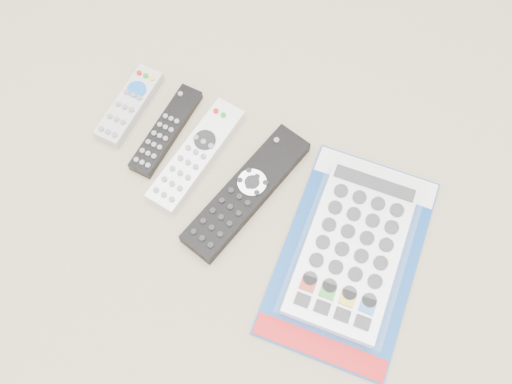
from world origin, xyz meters
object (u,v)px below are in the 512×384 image
at_px(remote_slim_black, 166,131).
at_px(remote_large_black, 246,192).
at_px(jumbo_remote_packaged, 352,249).
at_px(remote_silver_dvd, 196,155).
at_px(remote_small_grey, 129,106).

xyz_separation_m(remote_slim_black, remote_large_black, (0.17, -0.04, 0.00)).
bearing_deg(remote_slim_black, remote_large_black, -12.94).
bearing_deg(jumbo_remote_packaged, remote_large_black, 169.93).
xyz_separation_m(remote_silver_dvd, jumbo_remote_packaged, (0.29, -0.03, 0.01)).
bearing_deg(remote_small_grey, remote_silver_dvd, -13.17).
height_order(remote_small_grey, remote_large_black, remote_large_black).
distance_m(remote_small_grey, remote_large_black, 0.25).
relative_size(remote_silver_dvd, remote_large_black, 0.83).
height_order(remote_small_grey, remote_silver_dvd, same).
relative_size(remote_slim_black, jumbo_remote_packaged, 0.50).
bearing_deg(remote_large_black, remote_silver_dvd, -179.76).
height_order(remote_slim_black, remote_silver_dvd, remote_silver_dvd).
bearing_deg(remote_silver_dvd, jumbo_remote_packaged, -2.02).
height_order(remote_slim_black, jumbo_remote_packaged, jumbo_remote_packaged).
height_order(remote_silver_dvd, jumbo_remote_packaged, jumbo_remote_packaged).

